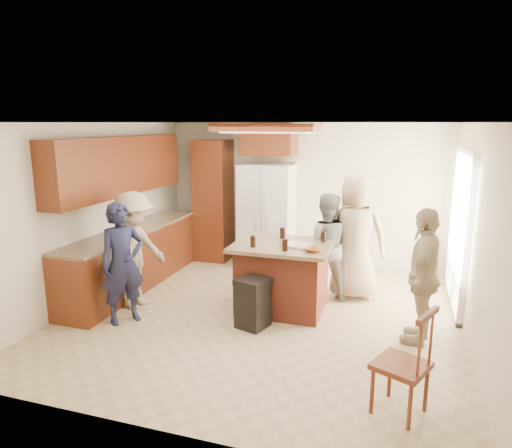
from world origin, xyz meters
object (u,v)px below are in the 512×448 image
(person_counter, at_px, (134,251))
(spindle_chair, at_px, (403,366))
(person_front_left, at_px, (123,263))
(kitchen_island, at_px, (282,276))
(trash_bin, at_px, (253,303))
(person_behind_left, at_px, (326,246))
(person_behind_right, at_px, (355,237))
(person_side_right, at_px, (423,276))
(refrigerator, at_px, (267,216))

(person_counter, height_order, spindle_chair, person_counter)
(person_front_left, relative_size, person_counter, 0.96)
(kitchen_island, height_order, trash_bin, kitchen_island)
(person_front_left, bearing_deg, person_counter, 51.41)
(trash_bin, bearing_deg, person_front_left, -168.33)
(person_front_left, xyz_separation_m, person_behind_left, (2.29, 1.60, -0.00))
(person_behind_right, bearing_deg, trash_bin, 43.52)
(person_front_left, relative_size, spindle_chair, 1.55)
(trash_bin, height_order, spindle_chair, spindle_chair)
(person_side_right, relative_size, trash_bin, 2.52)
(kitchen_island, bearing_deg, refrigerator, 111.95)
(trash_bin, relative_size, spindle_chair, 0.63)
(person_behind_right, distance_m, person_side_right, 1.48)
(person_behind_left, xyz_separation_m, kitchen_island, (-0.48, -0.64, -0.29))
(person_behind_right, relative_size, kitchen_island, 1.42)
(person_behind_right, bearing_deg, refrigerator, -43.03)
(kitchen_island, bearing_deg, spindle_chair, -50.45)
(kitchen_island, bearing_deg, trash_bin, -108.55)
(person_behind_right, distance_m, person_counter, 3.09)
(person_front_left, relative_size, person_behind_right, 0.85)
(refrigerator, relative_size, spindle_chair, 1.81)
(spindle_chair, bearing_deg, person_behind_left, 113.23)
(refrigerator, bearing_deg, person_side_right, -42.18)
(person_front_left, distance_m, person_behind_right, 3.20)
(person_behind_right, height_order, person_side_right, person_behind_right)
(person_behind_left, height_order, trash_bin, person_behind_left)
(person_side_right, bearing_deg, kitchen_island, -91.30)
(trash_bin, bearing_deg, kitchen_island, 71.45)
(person_front_left, distance_m, kitchen_island, 2.08)
(person_front_left, relative_size, kitchen_island, 1.21)
(kitchen_island, bearing_deg, person_front_left, -152.19)
(person_front_left, distance_m, person_side_right, 3.62)
(person_front_left, relative_size, trash_bin, 2.45)
(person_side_right, height_order, refrigerator, refrigerator)
(person_front_left, height_order, trash_bin, person_front_left)
(person_side_right, xyz_separation_m, person_counter, (-3.70, -0.10, 0.01))
(person_behind_right, relative_size, refrigerator, 1.01)
(person_behind_right, relative_size, person_side_right, 1.14)
(person_behind_left, relative_size, person_behind_right, 0.85)
(person_side_right, bearing_deg, person_counter, -76.93)
(person_behind_right, height_order, refrigerator, person_behind_right)
(person_behind_left, bearing_deg, person_front_left, 26.68)
(person_counter, bearing_deg, person_behind_left, -50.23)
(refrigerator, xyz_separation_m, kitchen_island, (0.76, -1.88, -0.43))
(person_behind_left, bearing_deg, person_behind_right, -169.23)
(person_behind_left, bearing_deg, person_counter, 17.01)
(person_behind_left, bearing_deg, refrigerator, -53.30)
(person_behind_right, xyz_separation_m, trash_bin, (-1.08, -1.40, -0.59))
(person_side_right, relative_size, person_counter, 0.99)
(person_front_left, bearing_deg, person_behind_left, -19.04)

